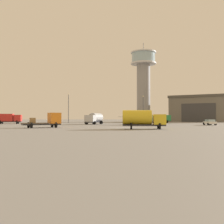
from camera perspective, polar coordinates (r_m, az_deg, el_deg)
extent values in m
plane|color=gray|center=(48.98, 2.92, -3.33)|extent=(400.00, 400.00, 0.00)
cylinder|color=gray|center=(115.34, 6.63, 4.00)|extent=(5.61, 5.61, 24.37)
cylinder|color=silver|center=(117.12, 6.61, 10.09)|extent=(10.65, 10.65, 0.60)
cylinder|color=#99B7C6|center=(117.59, 6.61, 11.21)|extent=(9.80, 9.80, 4.05)
cylinder|color=silver|center=(118.10, 6.61, 12.29)|extent=(10.65, 10.65, 0.50)
cylinder|color=#38383D|center=(118.64, 6.61, 13.34)|extent=(0.16, 0.16, 4.00)
cube|color=#6B665B|center=(122.93, 18.60, 0.36)|extent=(31.65, 30.86, 9.90)
cube|color=#4A4740|center=(123.19, 18.58, 2.89)|extent=(32.47, 31.68, 1.00)
cube|color=#38383A|center=(112.16, 17.64, -0.14)|extent=(11.45, 6.79, 7.43)
cylinder|color=white|center=(69.73, 5.58, -1.63)|extent=(3.26, 6.56, 1.29)
cone|color=#38383D|center=(73.16, 6.10, -1.60)|extent=(1.15, 1.17, 0.90)
cube|color=#38383D|center=(73.16, 6.10, -1.60)|extent=(0.12, 0.09, 1.97)
cube|color=white|center=(70.03, 5.63, -1.01)|extent=(10.35, 4.75, 0.21)
cylinder|color=#2847A8|center=(69.74, 6.97, -1.36)|extent=(1.00, 0.40, 1.41)
cylinder|color=#2847A8|center=(70.37, 4.30, -1.36)|extent=(1.00, 0.40, 1.41)
cube|color=#99B7C6|center=(70.95, 5.77, -1.33)|extent=(1.34, 1.41, 0.73)
cone|color=white|center=(66.31, 5.01, -1.57)|extent=(1.37, 1.68, 0.97)
cube|color=#2847A8|center=(66.31, 5.00, -0.85)|extent=(0.48, 1.12, 1.77)
cube|color=white|center=(66.31, 5.01, -1.43)|extent=(3.25, 1.87, 0.10)
cylinder|color=black|center=(72.19, 5.96, -2.37)|extent=(0.65, 0.36, 0.62)
cylinder|color=black|center=(69.33, 6.48, -2.42)|extent=(0.65, 0.36, 0.62)
cylinder|color=black|center=(69.77, 4.63, -2.41)|extent=(0.65, 0.36, 0.62)
cube|color=#38383D|center=(50.54, -14.63, -2.52)|extent=(6.84, 4.89, 0.24)
cube|color=orange|center=(51.22, -12.02, -1.27)|extent=(2.81, 3.02, 1.99)
cube|color=#99B7C6|center=(51.51, -11.08, -0.83)|extent=(1.05, 1.85, 0.99)
cube|color=brown|center=(50.25, -15.83, -2.29)|extent=(5.15, 4.28, 0.16)
cube|color=#997547|center=(50.13, -16.33, -1.69)|extent=(1.27, 1.27, 0.90)
cylinder|color=black|center=(52.26, -12.47, -2.62)|extent=(0.72, 1.01, 1.00)
cylinder|color=black|center=(50.19, -11.71, -2.68)|extent=(0.72, 1.01, 1.00)
cylinder|color=black|center=(51.10, -17.14, -2.63)|extent=(0.72, 1.01, 1.00)
cylinder|color=black|center=(48.98, -16.57, -2.70)|extent=(0.72, 1.01, 1.00)
cube|color=#38383D|center=(89.95, 10.14, -1.92)|extent=(6.56, 2.56, 0.24)
cube|color=#287A42|center=(89.25, 8.74, -1.29)|extent=(2.03, 2.52, 1.73)
cube|color=#99B7C6|center=(89.01, 8.22, -1.07)|extent=(0.30, 1.99, 0.87)
cube|color=#287A42|center=(90.27, 10.77, -1.24)|extent=(4.53, 2.80, 1.89)
cylinder|color=black|center=(88.27, 8.98, -2.01)|extent=(0.38, 1.02, 1.00)
cylinder|color=black|center=(90.28, 8.58, -1.99)|extent=(0.38, 1.02, 1.00)
cylinder|color=black|center=(89.57, 11.52, -1.99)|extent=(0.38, 1.02, 1.00)
cylinder|color=black|center=(91.56, 11.08, -1.97)|extent=(0.38, 1.02, 1.00)
cube|color=#38383D|center=(73.23, -3.76, -2.11)|extent=(4.57, 7.07, 0.24)
cube|color=#B7BABF|center=(71.00, -4.60, -1.35)|extent=(3.09, 2.76, 1.72)
cube|color=#99B7C6|center=(70.20, -4.92, -1.07)|extent=(2.01, 0.93, 0.86)
cylinder|color=#B7BABF|center=(74.22, -3.39, -1.12)|extent=(3.94, 5.15, 2.30)
cylinder|color=black|center=(70.58, -3.74, -2.25)|extent=(1.03, 0.65, 1.00)
cylinder|color=black|center=(71.59, -5.40, -2.23)|extent=(1.03, 0.65, 1.00)
cylinder|color=black|center=(74.62, -2.29, -2.19)|extent=(1.03, 0.65, 1.00)
cylinder|color=black|center=(75.57, -3.88, -2.17)|extent=(1.03, 0.65, 1.00)
cube|color=#38383D|center=(83.78, -20.82, -1.92)|extent=(7.07, 2.57, 0.24)
cube|color=red|center=(83.24, -19.15, -1.21)|extent=(2.17, 2.53, 1.86)
cube|color=#99B7C6|center=(83.07, -18.53, -0.96)|extent=(0.28, 1.99, 0.93)
cube|color=red|center=(84.04, -21.56, -1.09)|extent=(4.90, 2.81, 2.15)
cylinder|color=black|center=(84.30, -19.06, -2.01)|extent=(0.38, 1.02, 1.00)
cylinder|color=black|center=(82.24, -19.35, -2.03)|extent=(0.38, 1.02, 1.00)
cylinder|color=black|center=(85.30, -22.02, -1.98)|extent=(0.38, 1.02, 1.00)
cylinder|color=black|center=(83.26, -22.38, -2.00)|extent=(0.38, 1.02, 1.00)
cube|color=#38383D|center=(43.88, 6.73, -2.77)|extent=(6.97, 2.63, 0.24)
cube|color=gold|center=(44.07, 9.91, -1.55)|extent=(2.13, 2.67, 1.61)
cube|color=#99B7C6|center=(44.18, 11.06, -1.12)|extent=(0.28, 2.12, 0.81)
cylinder|color=gold|center=(43.82, 5.28, -1.11)|extent=(4.80, 2.72, 2.30)
cylinder|color=black|center=(45.20, 9.67, -2.86)|extent=(0.37, 1.02, 1.00)
cylinder|color=black|center=(42.96, 9.99, -2.95)|extent=(0.37, 1.02, 1.00)
cylinder|color=black|center=(44.94, 4.04, -2.88)|extent=(0.37, 1.02, 1.00)
cylinder|color=black|center=(42.70, 4.07, -2.98)|extent=(0.37, 1.02, 1.00)
cube|color=white|center=(69.54, 19.83, -2.12)|extent=(1.89, 4.58, 0.55)
cube|color=#99B7C6|center=(69.31, 19.89, -1.69)|extent=(1.66, 2.58, 0.50)
cylinder|color=black|center=(70.67, 18.79, -2.33)|extent=(0.64, 0.19, 0.64)
cylinder|color=black|center=(71.23, 20.03, -2.32)|extent=(0.64, 0.19, 0.64)
cylinder|color=black|center=(67.85, 19.62, -2.38)|extent=(0.64, 0.19, 0.64)
cylinder|color=black|center=(68.43, 20.91, -2.36)|extent=(0.64, 0.19, 0.64)
cylinder|color=#38383D|center=(92.98, -9.14, 0.66)|extent=(0.18, 0.18, 9.54)
sphere|color=#F9E5B2|center=(93.27, -9.13, 3.73)|extent=(0.44, 0.44, 0.44)
cylinder|color=#38383D|center=(97.05, 6.56, 0.48)|extent=(0.18, 0.18, 9.19)
sphere|color=#F9E5B2|center=(97.30, 6.56, 3.31)|extent=(0.44, 0.44, 0.44)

